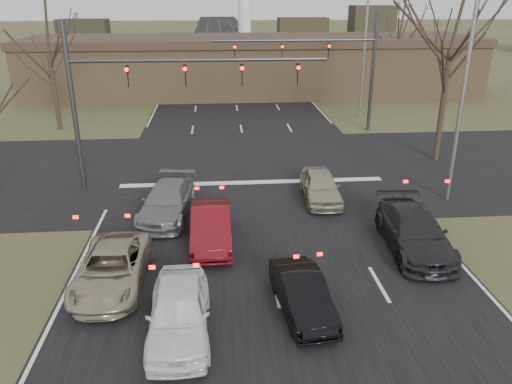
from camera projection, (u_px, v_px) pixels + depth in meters
The scene contains 17 objects.
ground at pixel (288, 349), 13.69m from camera, with size 360.00×360.00×0.00m, color #424A27.
road_main at pixel (227, 64), 69.22m from camera, with size 14.00×300.00×0.02m, color black.
road_cross at pixel (250, 170), 27.57m from camera, with size 200.00×14.00×0.02m, color black.
building at pixel (254, 65), 48.02m from camera, with size 42.40×10.40×5.30m.
mast_arm_near at pixel (142, 85), 23.45m from camera, with size 12.12×0.24×8.00m.
mast_arm_far at pixel (333, 58), 33.58m from camera, with size 11.12×0.24×8.00m.
streetlight_right_near at pixel (461, 81), 21.54m from camera, with size 2.34×0.25×10.00m.
streetlight_right_far at pixel (363, 44), 37.31m from camera, with size 2.34×0.25×10.00m.
tree_left_far at pixel (44, 22), 33.13m from camera, with size 5.70×5.70×9.50m.
tree_right_far at pixel (401, 19), 44.64m from camera, with size 5.40×5.40×9.00m.
car_silver_suv at pixel (112, 268), 16.46m from camera, with size 2.17×4.71×1.31m, color #A39684.
car_white_sedan at pixel (179, 311), 14.09m from camera, with size 1.73×4.30×1.47m, color white.
car_black_hatch at pixel (302, 294), 15.11m from camera, with size 1.30×3.73×1.23m, color black.
car_charcoal_sedan at pixel (414, 232), 18.78m from camera, with size 2.08×5.11×1.48m, color black.
car_grey_ahead at pixel (168, 201), 21.63m from camera, with size 1.97×4.86×1.41m, color slate.
car_red_ahead at pixel (211, 227), 19.25m from camera, with size 1.51×4.33×1.43m, color #5F0D16.
car_silver_ahead at pixel (321, 186), 23.34m from camera, with size 1.63×4.06×1.38m, color #A8A188.
Camera 1 is at (-1.79, -11.00, 9.10)m, focal length 35.00 mm.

